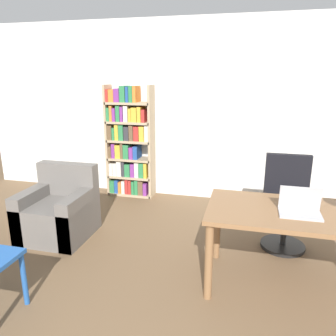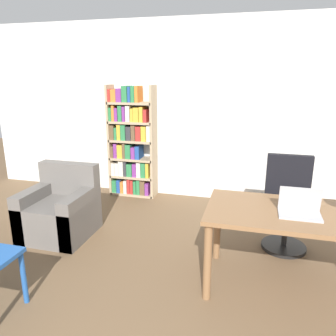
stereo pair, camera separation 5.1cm
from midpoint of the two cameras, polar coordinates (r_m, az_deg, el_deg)
wall_back at (r=5.00m, az=10.08°, el=9.46°), size 8.00×0.06×2.70m
desk at (r=3.10m, az=21.90°, el=-8.84°), size 1.55×0.81×0.75m
laptop at (r=2.99m, az=22.41°, el=-6.62°), size 0.34×0.22×0.23m
office_chair at (r=3.91m, az=20.34°, el=-6.23°), size 0.51×0.51×1.03m
armchair at (r=4.20m, az=-17.92°, el=-7.31°), size 0.76×0.75×0.84m
bookshelf at (r=5.21m, az=-6.16°, el=4.17°), size 0.74×0.28×1.75m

